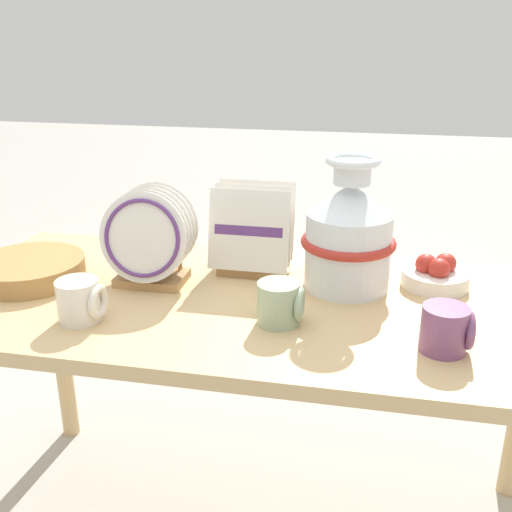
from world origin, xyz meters
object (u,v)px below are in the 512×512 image
Objects in this scene: ceramic_vase at (349,233)px; mug_cream_glaze at (81,301)px; mug_sage_glaze at (281,303)px; mug_plum_glaze at (447,329)px; wicker_charger_stack at (28,270)px; fruit_bowl at (435,275)px; dish_rack_square_plates at (252,239)px; dish_rack_round_plates at (149,241)px.

mug_cream_glaze is (-0.57, -0.31, -0.09)m from ceramic_vase.
ceramic_vase reaches higher than mug_sage_glaze.
ceramic_vase is 0.37m from mug_plum_glaze.
fruit_bowl is at bearing 9.17° from wicker_charger_stack.
dish_rack_square_plates reaches higher than mug_sage_glaze.
dish_rack_square_plates reaches higher than mug_cream_glaze.
dish_rack_square_plates is at bearing 178.44° from fruit_bowl.
fruit_bowl is at bearing 89.23° from mug_plum_glaze.
wicker_charger_stack is at bearing 142.45° from mug_cream_glaze.
mug_cream_glaze is 0.61× the size of fruit_bowl.
ceramic_vase is at bearing -13.03° from dish_rack_square_plates.
mug_plum_glaze is at bearing -8.71° from mug_sage_glaze.
mug_cream_glaze is at bearing -178.39° from mug_plum_glaze.
dish_rack_round_plates is 0.40m from mug_sage_glaze.
dish_rack_square_plates is 0.59m from wicker_charger_stack.
fruit_bowl is (0.79, 0.35, -0.02)m from mug_cream_glaze.
ceramic_vase is 0.25m from fruit_bowl.
wicker_charger_stack is 1.69× the size of fruit_bowl.
mug_cream_glaze is 0.86m from fruit_bowl.
wicker_charger_stack is at bearing 170.70° from mug_sage_glaze.
mug_sage_glaze is (-0.35, 0.05, 0.00)m from mug_plum_glaze.
dish_rack_square_plates is at bearing 143.82° from mug_plum_glaze.
mug_plum_glaze is 0.35m from mug_sage_glaze.
mug_plum_glaze and mug_sage_glaze have the same top height.
dish_rack_round_plates reaches higher than mug_plum_glaze.
ceramic_vase is at bearing 60.58° from mug_sage_glaze.
mug_plum_glaze is 0.33m from fruit_bowl.
wicker_charger_stack is at bearing -170.83° from fruit_bowl.
ceramic_vase reaches higher than wicker_charger_stack.
mug_plum_glaze is at bearing -9.10° from wicker_charger_stack.
mug_sage_glaze is at bearing 171.29° from mug_plum_glaze.
wicker_charger_stack is 2.76× the size of mug_plum_glaze.
wicker_charger_stack is (-0.81, -0.12, -0.11)m from ceramic_vase.
dish_rack_round_plates is at bearing -171.05° from ceramic_vase.
mug_sage_glaze is 0.61× the size of fruit_bowl.
dish_rack_round_plates is 2.39× the size of mug_cream_glaze.
wicker_charger_stack is 2.76× the size of mug_cream_glaze.
mug_cream_glaze is (-0.08, -0.23, -0.07)m from dish_rack_round_plates.
ceramic_vase is at bearing 8.95° from dish_rack_round_plates.
mug_plum_glaze and mug_cream_glaze have the same top height.
mug_cream_glaze is at bearing -170.24° from mug_sage_glaze.
mug_cream_glaze reaches higher than fruit_bowl.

